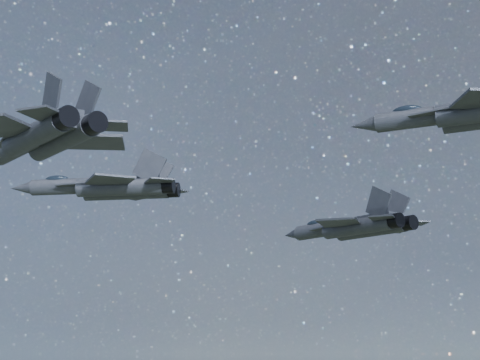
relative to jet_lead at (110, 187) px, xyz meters
The scene contains 4 objects.
jet_lead is the anchor object (origin of this frame).
jet_left 25.53m from the jet_lead, 35.40° to the left, with size 18.21×12.15×4.62m.
jet_right 28.15m from the jet_lead, 59.50° to the right, with size 16.78×11.09×4.29m.
jet_slot 38.15m from the jet_lead, ahead, with size 17.51×12.38×4.44m.
Camera 1 is at (37.84, -63.24, 132.35)m, focal length 60.00 mm.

